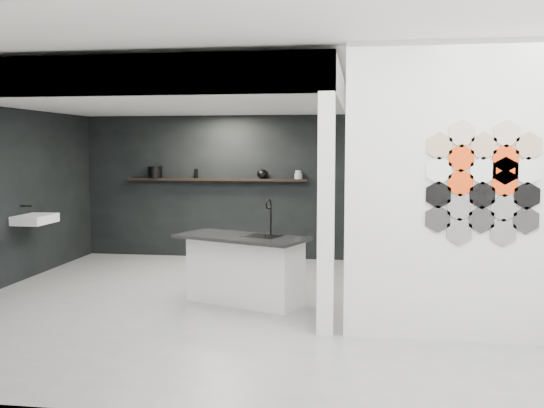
% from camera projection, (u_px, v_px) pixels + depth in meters
% --- Properties ---
extents(floor, '(7.00, 6.00, 0.01)m').
position_uv_depth(floor, '(260.00, 305.00, 7.06)').
color(floor, gray).
extents(partition_panel, '(2.45, 0.15, 2.80)m').
position_uv_depth(partition_panel, '(478.00, 193.00, 5.62)').
color(partition_panel, silver).
rests_on(partition_panel, floor).
extents(bay_clad_back, '(4.40, 0.04, 2.35)m').
position_uv_depth(bay_clad_back, '(212.00, 187.00, 10.07)').
color(bay_clad_back, black).
rests_on(bay_clad_back, floor).
extents(bay_clad_left, '(0.04, 4.00, 2.35)m').
position_uv_depth(bay_clad_left, '(26.00, 194.00, 8.44)').
color(bay_clad_left, black).
rests_on(bay_clad_left, floor).
extents(bulkhead, '(4.40, 4.00, 0.40)m').
position_uv_depth(bulkhead, '(175.00, 92.00, 8.00)').
color(bulkhead, silver).
rests_on(bulkhead, corner_column).
extents(corner_column, '(0.16, 0.16, 2.35)m').
position_uv_depth(corner_column, '(326.00, 215.00, 5.85)').
color(corner_column, silver).
rests_on(corner_column, floor).
extents(fascia_beam, '(4.40, 0.16, 0.40)m').
position_uv_depth(fascia_beam, '(117.00, 75.00, 6.11)').
color(fascia_beam, silver).
rests_on(fascia_beam, corner_column).
extents(wall_basin, '(0.40, 0.60, 0.12)m').
position_uv_depth(wall_basin, '(35.00, 219.00, 8.24)').
color(wall_basin, silver).
rests_on(wall_basin, bay_clad_left).
extents(display_shelf, '(3.00, 0.15, 0.04)m').
position_uv_depth(display_shelf, '(217.00, 180.00, 9.94)').
color(display_shelf, black).
rests_on(display_shelf, bay_clad_back).
extents(kitchen_island, '(1.66, 1.19, 1.23)m').
position_uv_depth(kitchen_island, '(245.00, 268.00, 7.08)').
color(kitchen_island, silver).
rests_on(kitchen_island, floor).
extents(stockpot, '(0.27, 0.27, 0.19)m').
position_uv_depth(stockpot, '(155.00, 172.00, 10.08)').
color(stockpot, black).
rests_on(stockpot, display_shelf).
extents(kettle, '(0.22, 0.22, 0.15)m').
position_uv_depth(kettle, '(262.00, 174.00, 9.82)').
color(kettle, black).
rests_on(kettle, display_shelf).
extents(glass_bowl, '(0.16, 0.16, 0.09)m').
position_uv_depth(glass_bowl, '(298.00, 176.00, 9.73)').
color(glass_bowl, gray).
rests_on(glass_bowl, display_shelf).
extents(glass_vase, '(0.10, 0.10, 0.14)m').
position_uv_depth(glass_vase, '(298.00, 175.00, 9.73)').
color(glass_vase, gray).
rests_on(glass_vase, display_shelf).
extents(bottle_dark, '(0.06, 0.06, 0.15)m').
position_uv_depth(bottle_dark, '(196.00, 174.00, 9.98)').
color(bottle_dark, black).
rests_on(bottle_dark, display_shelf).
extents(utensil_cup, '(0.10, 0.10, 0.11)m').
position_uv_depth(utensil_cup, '(159.00, 175.00, 10.07)').
color(utensil_cup, black).
rests_on(utensil_cup, display_shelf).
extents(hex_tile_cluster, '(1.04, 0.02, 1.16)m').
position_uv_depth(hex_tile_cluster, '(484.00, 182.00, 5.52)').
color(hex_tile_cluster, '#2D2D2D').
rests_on(hex_tile_cluster, partition_panel).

